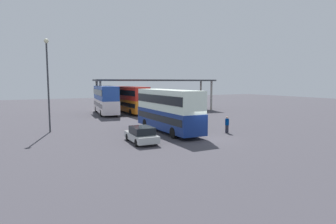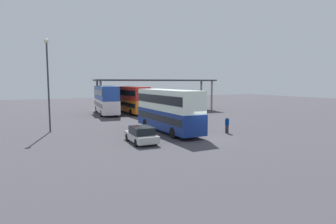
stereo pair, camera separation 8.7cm
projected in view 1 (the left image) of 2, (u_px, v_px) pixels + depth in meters
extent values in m
plane|color=#423F46|center=(204.00, 139.00, 25.00)|extent=(140.00, 140.00, 0.00)
cube|color=navy|center=(168.00, 119.00, 28.39)|extent=(2.42, 10.25, 1.85)
cube|color=white|center=(168.00, 100.00, 28.19)|extent=(2.35, 10.05, 2.01)
cube|color=black|center=(168.00, 117.00, 28.37)|extent=(2.46, 9.84, 0.63)
cube|color=black|center=(168.00, 99.00, 28.18)|extent=(2.46, 9.84, 0.80)
cube|color=black|center=(148.00, 112.00, 32.85)|extent=(2.05, 0.10, 1.11)
cube|color=orange|center=(148.00, 104.00, 32.75)|extent=(1.69, 0.08, 0.36)
cylinder|color=black|center=(146.00, 124.00, 30.79)|extent=(0.28, 1.00, 1.00)
cylinder|color=black|center=(164.00, 122.00, 31.77)|extent=(0.28, 1.00, 1.00)
cylinder|color=black|center=(173.00, 133.00, 25.16)|extent=(0.28, 1.00, 1.00)
cylinder|color=black|center=(194.00, 131.00, 26.15)|extent=(0.28, 1.00, 1.00)
cube|color=#B2B7B5|center=(141.00, 137.00, 23.39)|extent=(1.91, 4.01, 0.55)
cube|color=black|center=(142.00, 130.00, 23.15)|extent=(1.69, 2.23, 0.58)
cylinder|color=black|center=(128.00, 137.00, 24.18)|extent=(0.23, 0.61, 0.60)
cylinder|color=black|center=(145.00, 136.00, 24.84)|extent=(0.23, 0.61, 0.60)
cylinder|color=black|center=(137.00, 143.00, 21.98)|extent=(0.23, 0.61, 0.60)
cylinder|color=black|center=(156.00, 141.00, 22.63)|extent=(0.23, 0.61, 0.60)
cube|color=silver|center=(106.00, 106.00, 44.32)|extent=(3.67, 10.90, 1.92)
cube|color=#22469D|center=(105.00, 93.00, 44.12)|extent=(3.57, 10.68, 2.08)
cube|color=black|center=(106.00, 104.00, 44.30)|extent=(3.65, 10.48, 0.65)
cube|color=black|center=(105.00, 92.00, 44.10)|extent=(3.65, 10.48, 0.83)
cube|color=black|center=(101.00, 102.00, 49.22)|extent=(2.08, 0.34, 1.15)
cube|color=orange|center=(101.00, 96.00, 49.12)|extent=(1.71, 0.28, 0.36)
cylinder|color=black|center=(96.00, 109.00, 47.10)|extent=(0.39, 1.03, 1.00)
cylinder|color=black|center=(110.00, 109.00, 47.88)|extent=(0.39, 1.03, 1.00)
cylinder|color=black|center=(101.00, 113.00, 40.94)|extent=(0.39, 1.03, 1.00)
cylinder|color=black|center=(117.00, 113.00, 41.71)|extent=(0.39, 1.03, 1.00)
cube|color=orange|center=(129.00, 105.00, 46.03)|extent=(2.58, 11.57, 1.87)
cube|color=red|center=(129.00, 93.00, 45.82)|extent=(2.51, 11.33, 2.02)
cube|color=black|center=(129.00, 104.00, 46.00)|extent=(2.61, 11.10, 0.63)
cube|color=black|center=(129.00, 92.00, 45.81)|extent=(2.61, 11.10, 0.81)
cube|color=black|center=(118.00, 101.00, 51.01)|extent=(2.07, 0.13, 1.12)
cube|color=orange|center=(118.00, 96.00, 50.92)|extent=(1.71, 0.10, 0.36)
cylinder|color=black|center=(116.00, 108.00, 48.74)|extent=(0.29, 1.00, 1.00)
cylinder|color=black|center=(128.00, 108.00, 49.76)|extent=(0.29, 1.00, 1.00)
cylinder|color=black|center=(131.00, 112.00, 42.46)|extent=(0.29, 1.00, 1.00)
cylinder|color=black|center=(145.00, 111.00, 43.48)|extent=(0.29, 1.00, 1.00)
cube|color=#33353A|center=(156.00, 80.00, 48.67)|extent=(21.02, 7.22, 0.25)
cylinder|color=#9E9B93|center=(201.00, 95.00, 54.33)|extent=(0.36, 0.36, 5.13)
cylinder|color=#9E9B93|center=(211.00, 96.00, 50.64)|extent=(0.36, 0.36, 5.13)
cylinder|color=#9E9B93|center=(97.00, 97.00, 47.26)|extent=(0.36, 0.36, 5.13)
cylinder|color=#9E9B93|center=(100.00, 98.00, 43.58)|extent=(0.36, 0.36, 5.13)
cylinder|color=#33353A|center=(48.00, 88.00, 27.99)|extent=(0.16, 0.16, 8.77)
sphere|color=beige|center=(46.00, 41.00, 27.51)|extent=(0.44, 0.44, 0.44)
cylinder|color=#262633|center=(227.00, 129.00, 27.82)|extent=(0.32, 0.32, 0.79)
cylinder|color=navy|center=(227.00, 122.00, 27.75)|extent=(0.38, 0.38, 0.63)
sphere|color=tan|center=(227.00, 118.00, 27.70)|extent=(0.22, 0.22, 0.22)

